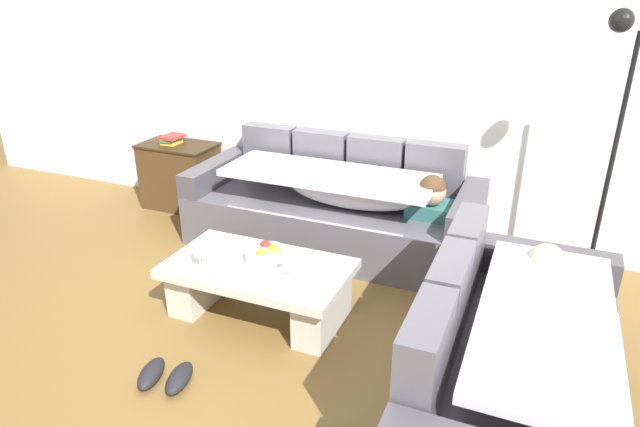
{
  "coord_description": "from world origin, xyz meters",
  "views": [
    {
      "loc": [
        1.48,
        -2.33,
        2.12
      ],
      "look_at": [
        0.07,
        1.03,
        0.55
      ],
      "focal_mm": 31.01,
      "sensor_mm": 36.0,
      "label": 1
    }
  ],
  "objects_px": {
    "couch_near_window": "(516,368)",
    "floor_lamp": "(607,146)",
    "wine_glass_near_right": "(289,263)",
    "open_magazine": "(292,271)",
    "coffee_table": "(259,283)",
    "couch_along_wall": "(337,210)",
    "book_stack_on_cabinet": "(172,139)",
    "wine_glass_near_left": "(199,251)",
    "fruit_bowl": "(267,254)",
    "pair_of_shoes": "(165,376)",
    "side_cabinet": "(181,176)"
  },
  "relations": [
    {
      "from": "coffee_table",
      "to": "wine_glass_near_right",
      "type": "height_order",
      "value": "wine_glass_near_right"
    },
    {
      "from": "book_stack_on_cabinet",
      "to": "wine_glass_near_left",
      "type": "bearing_deg",
      "value": -49.15
    },
    {
      "from": "floor_lamp",
      "to": "pair_of_shoes",
      "type": "relative_size",
      "value": 5.52
    },
    {
      "from": "fruit_bowl",
      "to": "wine_glass_near_right",
      "type": "distance_m",
      "value": 0.32
    },
    {
      "from": "floor_lamp",
      "to": "coffee_table",
      "type": "bearing_deg",
      "value": -151.47
    },
    {
      "from": "couch_near_window",
      "to": "floor_lamp",
      "type": "xyz_separation_m",
      "value": [
        0.33,
        1.45,
        0.78
      ]
    },
    {
      "from": "side_cabinet",
      "to": "wine_glass_near_right",
      "type": "bearing_deg",
      "value": -38.03
    },
    {
      "from": "wine_glass_near_left",
      "to": "floor_lamp",
      "type": "relative_size",
      "value": 0.09
    },
    {
      "from": "couch_along_wall",
      "to": "pair_of_shoes",
      "type": "bearing_deg",
      "value": -97.46
    },
    {
      "from": "couch_along_wall",
      "to": "couch_near_window",
      "type": "relative_size",
      "value": 1.26
    },
    {
      "from": "fruit_bowl",
      "to": "floor_lamp",
      "type": "relative_size",
      "value": 0.14
    },
    {
      "from": "side_cabinet",
      "to": "open_magazine",
      "type": "bearing_deg",
      "value": -36.65
    },
    {
      "from": "couch_along_wall",
      "to": "couch_near_window",
      "type": "distance_m",
      "value": 2.19
    },
    {
      "from": "coffee_table",
      "to": "pair_of_shoes",
      "type": "distance_m",
      "value": 0.86
    },
    {
      "from": "couch_along_wall",
      "to": "pair_of_shoes",
      "type": "relative_size",
      "value": 6.73
    },
    {
      "from": "coffee_table",
      "to": "wine_glass_near_left",
      "type": "bearing_deg",
      "value": -153.2
    },
    {
      "from": "wine_glass_near_right",
      "to": "coffee_table",
      "type": "bearing_deg",
      "value": 161.71
    },
    {
      "from": "couch_near_window",
      "to": "fruit_bowl",
      "type": "bearing_deg",
      "value": 74.09
    },
    {
      "from": "floor_lamp",
      "to": "pair_of_shoes",
      "type": "distance_m",
      "value": 3.05
    },
    {
      "from": "wine_glass_near_right",
      "to": "open_magazine",
      "type": "xyz_separation_m",
      "value": [
        -0.03,
        0.1,
        -0.11
      ]
    },
    {
      "from": "couch_along_wall",
      "to": "open_magazine",
      "type": "bearing_deg",
      "value": -82.96
    },
    {
      "from": "wine_glass_near_left",
      "to": "couch_near_window",
      "type": "bearing_deg",
      "value": -5.97
    },
    {
      "from": "couch_near_window",
      "to": "open_magazine",
      "type": "distance_m",
      "value": 1.46
    },
    {
      "from": "couch_along_wall",
      "to": "pair_of_shoes",
      "type": "xyz_separation_m",
      "value": [
        -0.26,
        -1.99,
        -0.29
      ]
    },
    {
      "from": "open_magazine",
      "to": "side_cabinet",
      "type": "xyz_separation_m",
      "value": [
        -1.87,
        1.39,
        -0.06
      ]
    },
    {
      "from": "side_cabinet",
      "to": "book_stack_on_cabinet",
      "type": "distance_m",
      "value": 0.37
    },
    {
      "from": "wine_glass_near_right",
      "to": "pair_of_shoes",
      "type": "xyz_separation_m",
      "value": [
        -0.44,
        -0.73,
        -0.45
      ]
    },
    {
      "from": "wine_glass_near_left",
      "to": "open_magazine",
      "type": "bearing_deg",
      "value": 16.85
    },
    {
      "from": "side_cabinet",
      "to": "coffee_table",
      "type": "bearing_deg",
      "value": -40.65
    },
    {
      "from": "coffee_table",
      "to": "book_stack_on_cabinet",
      "type": "distance_m",
      "value": 2.23
    },
    {
      "from": "pair_of_shoes",
      "to": "coffee_table",
      "type": "bearing_deg",
      "value": 78.78
    },
    {
      "from": "open_magazine",
      "to": "side_cabinet",
      "type": "relative_size",
      "value": 0.39
    },
    {
      "from": "coffee_table",
      "to": "wine_glass_near_right",
      "type": "distance_m",
      "value": 0.39
    },
    {
      "from": "couch_along_wall",
      "to": "side_cabinet",
      "type": "distance_m",
      "value": 1.74
    },
    {
      "from": "couch_along_wall",
      "to": "wine_glass_near_left",
      "type": "relative_size",
      "value": 14.33
    },
    {
      "from": "couch_near_window",
      "to": "pair_of_shoes",
      "type": "bearing_deg",
      "value": 103.74
    },
    {
      "from": "fruit_bowl",
      "to": "side_cabinet",
      "type": "bearing_deg",
      "value": 141.6
    },
    {
      "from": "book_stack_on_cabinet",
      "to": "wine_glass_near_right",
      "type": "bearing_deg",
      "value": -37.16
    },
    {
      "from": "wine_glass_near_left",
      "to": "pair_of_shoes",
      "type": "bearing_deg",
      "value": -75.35
    },
    {
      "from": "couch_along_wall",
      "to": "fruit_bowl",
      "type": "xyz_separation_m",
      "value": [
        -0.07,
        -1.08,
        0.09
      ]
    },
    {
      "from": "couch_near_window",
      "to": "fruit_bowl",
      "type": "height_order",
      "value": "couch_near_window"
    },
    {
      "from": "fruit_bowl",
      "to": "wine_glass_near_left",
      "type": "xyz_separation_m",
      "value": [
        -0.36,
        -0.26,
        0.07
      ]
    },
    {
      "from": "pair_of_shoes",
      "to": "side_cabinet",
      "type": "bearing_deg",
      "value": 123.5
    },
    {
      "from": "wine_glass_near_right",
      "to": "floor_lamp",
      "type": "height_order",
      "value": "floor_lamp"
    },
    {
      "from": "fruit_bowl",
      "to": "wine_glass_near_left",
      "type": "distance_m",
      "value": 0.44
    },
    {
      "from": "open_magazine",
      "to": "floor_lamp",
      "type": "height_order",
      "value": "floor_lamp"
    },
    {
      "from": "couch_near_window",
      "to": "wine_glass_near_left",
      "type": "height_order",
      "value": "couch_near_window"
    },
    {
      "from": "wine_glass_near_right",
      "to": "book_stack_on_cabinet",
      "type": "distance_m",
      "value": 2.46
    },
    {
      "from": "floor_lamp",
      "to": "fruit_bowl",
      "type": "bearing_deg",
      "value": -153.2
    },
    {
      "from": "floor_lamp",
      "to": "side_cabinet",
      "type": "bearing_deg",
      "value": 174.89
    }
  ]
}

